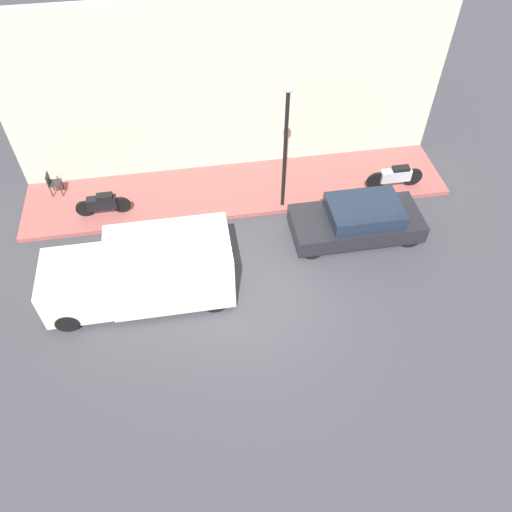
% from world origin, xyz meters
% --- Properties ---
extents(ground_plane, '(60.00, 60.00, 0.00)m').
position_xyz_m(ground_plane, '(0.00, 0.00, 0.00)').
color(ground_plane, '#38383D').
extents(sidewalk, '(2.76, 14.62, 0.16)m').
position_xyz_m(sidewalk, '(4.90, 0.00, 0.08)').
color(sidewalk, '#934C47').
rests_on(sidewalk, ground_plane).
extents(building_facade, '(0.30, 14.62, 6.06)m').
position_xyz_m(building_facade, '(6.43, 0.00, 3.03)').
color(building_facade, beige).
rests_on(building_facade, ground_plane).
extents(parked_car, '(1.83, 4.11, 1.22)m').
position_xyz_m(parked_car, '(2.23, -3.52, 0.59)').
color(parked_car, black).
rests_on(parked_car, ground_plane).
extents(delivery_van, '(1.95, 5.20, 2.04)m').
position_xyz_m(delivery_van, '(0.77, 3.22, 1.03)').
color(delivery_van, silver).
rests_on(delivery_van, ground_plane).
extents(motorcycle_black, '(0.30, 1.78, 0.80)m').
position_xyz_m(motorcycle_black, '(4.32, 4.54, 0.59)').
color(motorcycle_black, black).
rests_on(motorcycle_black, sidewalk).
extents(scooter_silver, '(0.30, 2.01, 0.84)m').
position_xyz_m(scooter_silver, '(4.09, -5.42, 0.62)').
color(scooter_silver, '#B7B7BF').
rests_on(scooter_silver, sidewalk).
extents(streetlamp, '(0.29, 0.29, 4.48)m').
position_xyz_m(streetlamp, '(3.81, -1.39, 2.92)').
color(streetlamp, black).
rests_on(streetlamp, sidewalk).
extents(cafe_chair, '(0.40, 0.40, 0.83)m').
position_xyz_m(cafe_chair, '(5.63, 6.26, 0.64)').
color(cafe_chair, '#262626').
rests_on(cafe_chair, sidewalk).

